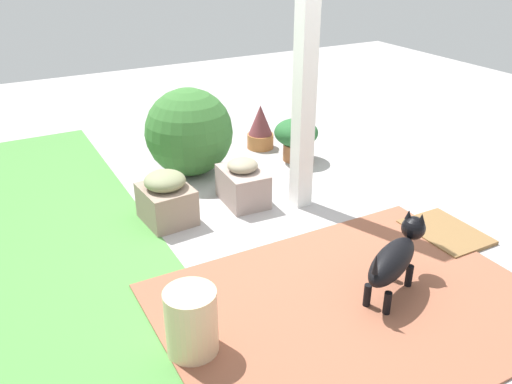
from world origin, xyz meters
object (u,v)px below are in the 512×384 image
stone_planter_near (243,183)px  dog (395,257)px  porch_pillar (306,61)px  terracotta_pot_broad (296,136)px  ceramic_urn (191,323)px  terracotta_pot_spiky (260,128)px  stone_planter_mid (166,198)px  round_shrub (189,132)px  doormat (446,232)px

stone_planter_near → dog: dog is taller
porch_pillar → terracotta_pot_broad: (0.86, -0.50, -0.99)m
stone_planter_near → terracotta_pot_broad: size_ratio=1.10×
dog → ceramic_urn: dog is taller
terracotta_pot_spiky → terracotta_pot_broad: 0.51m
porch_pillar → terracotta_pot_broad: bearing=-30.1°
terracotta_pot_spiky → stone_planter_mid: bearing=126.1°
round_shrub → ceramic_urn: 2.55m
terracotta_pot_broad → dog: 2.35m
round_shrub → porch_pillar: bearing=-151.7°
round_shrub → terracotta_pot_broad: bearing=-101.7°
dog → round_shrub: bearing=9.3°
terracotta_pot_broad → dog: (-2.25, 0.68, 0.02)m
stone_planter_mid → terracotta_pot_broad: size_ratio=1.02×
round_shrub → terracotta_pot_spiky: (0.26, -0.93, -0.19)m
stone_planter_mid → dog: bearing=-150.0°
round_shrub → dog: size_ratio=1.23×
stone_planter_near → doormat: 1.73m
round_shrub → terracotta_pot_broad: 1.12m
stone_planter_near → stone_planter_mid: bearing=90.2°
porch_pillar → stone_planter_near: porch_pillar is taller
porch_pillar → doormat: 1.75m
terracotta_pot_broad → ceramic_urn: terracotta_pot_broad is taller
ceramic_urn → dog: bearing=-95.3°
porch_pillar → ceramic_urn: 2.25m
stone_planter_near → stone_planter_mid: (-0.00, 0.71, 0.02)m
doormat → porch_pillar: bearing=36.0°
stone_planter_near → stone_planter_mid: stone_planter_mid is taller
terracotta_pot_broad → dog: bearing=163.1°
stone_planter_mid → doormat: size_ratio=0.74×
porch_pillar → doormat: bearing=-144.0°
porch_pillar → stone_planter_near: bearing=58.2°
round_shrub → terracotta_pot_spiky: size_ratio=1.75×
stone_planter_near → round_shrub: round_shrub is taller
ceramic_urn → round_shrub: bearing=-22.2°
stone_planter_mid → terracotta_pot_spiky: 1.84m
stone_planter_near → ceramic_urn: size_ratio=1.20×
terracotta_pot_spiky → ceramic_urn: terracotta_pot_spiky is taller
porch_pillar → ceramic_urn: bearing=129.2°
dog → terracotta_pot_broad: bearing=-16.9°
terracotta_pot_spiky → dog: bearing=169.0°
porch_pillar → doormat: size_ratio=3.98×
terracotta_pot_broad → doormat: (-1.87, -0.23, -0.25)m
terracotta_pot_spiky → dog: dog is taller
round_shrub → stone_planter_near: bearing=-169.2°
terracotta_pot_spiky → terracotta_pot_broad: bearing=-162.5°
stone_planter_mid → round_shrub: (0.82, -0.55, 0.22)m
ceramic_urn → doormat: ceramic_urn is taller
stone_planter_near → terracotta_pot_spiky: (1.08, -0.78, 0.05)m
stone_planter_near → terracotta_pot_broad: (0.60, -0.93, 0.08)m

